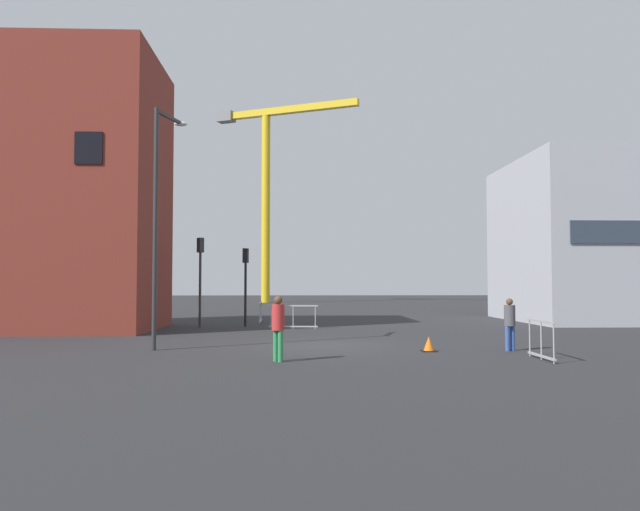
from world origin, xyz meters
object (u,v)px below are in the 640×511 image
construction_crane (269,172)px  traffic_light_far (246,274)px  pedestrian_waiting (278,323)px  streetlamp_tall (159,208)px  pedestrian_walking (510,320)px  traffic_light_median (200,267)px  traffic_cone_on_verge (429,345)px

construction_crane → traffic_light_far: construction_crane is taller
traffic_light_far → pedestrian_waiting: 13.39m
streetlamp_tall → pedestrian_walking: (11.00, -0.80, -3.57)m
traffic_light_median → pedestrian_waiting: 13.51m
pedestrian_walking → pedestrian_waiting: pedestrian_waiting is taller
pedestrian_walking → traffic_cone_on_verge: (-2.54, -0.03, -0.73)m
pedestrian_waiting → traffic_cone_on_verge: (4.56, 2.26, -0.82)m
construction_crane → streetlamp_tall: 45.55m
streetlamp_tall → pedestrian_waiting: size_ratio=4.36×
traffic_light_far → traffic_cone_on_verge: 12.92m
streetlamp_tall → traffic_light_median: size_ratio=1.81×
construction_crane → pedestrian_waiting: size_ratio=11.77×
traffic_light_far → traffic_light_median: size_ratio=0.89×
traffic_cone_on_verge → traffic_light_far: bearing=121.0°
construction_crane → traffic_cone_on_verge: (7.04, -45.40, -13.59)m
construction_crane → pedestrian_walking: 48.12m
streetlamp_tall → pedestrian_waiting: (3.90, -3.09, -3.48)m
traffic_light_far → traffic_cone_on_verge: size_ratio=8.21×
pedestrian_waiting → traffic_cone_on_verge: pedestrian_waiting is taller
construction_crane → pedestrian_walking: (9.59, -45.37, -12.86)m
pedestrian_walking → traffic_light_far: bearing=129.9°
streetlamp_tall → traffic_cone_on_verge: bearing=-5.6°
pedestrian_walking → traffic_cone_on_verge: bearing=-179.4°
construction_crane → pedestrian_waiting: (2.48, -47.66, -12.77)m
traffic_light_far → pedestrian_waiting: (1.97, -13.15, -1.52)m
pedestrian_walking → traffic_cone_on_verge: pedestrian_walking is taller
construction_crane → traffic_light_far: size_ratio=5.50×
traffic_light_far → traffic_cone_on_verge: bearing=-59.0°
construction_crane → traffic_light_far: 36.30m
construction_crane → pedestrian_walking: bearing=-78.1°
traffic_light_far → pedestrian_waiting: traffic_light_far is taller
construction_crane → pedestrian_waiting: bearing=-87.0°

